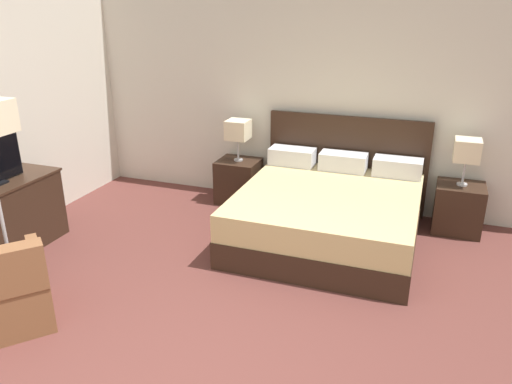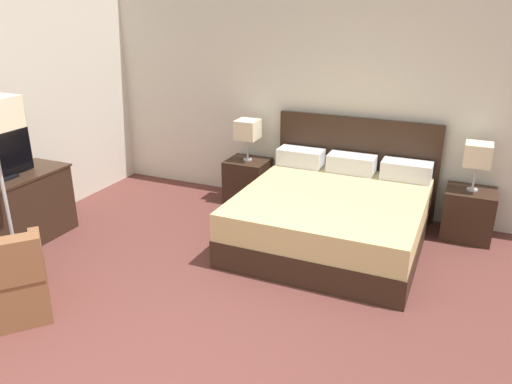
{
  "view_description": "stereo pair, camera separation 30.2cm",
  "coord_description": "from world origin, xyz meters",
  "px_view_note": "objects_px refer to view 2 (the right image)",
  "views": [
    {
      "loc": [
        1.4,
        -1.9,
        2.41
      ],
      "look_at": [
        -0.06,
        2.14,
        0.75
      ],
      "focal_mm": 35.0,
      "sensor_mm": 36.0,
      "label": 1
    },
    {
      "loc": [
        1.68,
        -1.79,
        2.41
      ],
      "look_at": [
        -0.06,
        2.14,
        0.75
      ],
      "focal_mm": 35.0,
      "sensor_mm": 36.0,
      "label": 2
    }
  ],
  "objects_px": {
    "nightstand_left": "(248,181)",
    "bed": "(333,214)",
    "table_lamp_left": "(247,130)",
    "dresser": "(5,214)",
    "table_lamp_right": "(478,155)",
    "nightstand_right": "(468,214)",
    "armchair_by_window": "(1,284)"
  },
  "relations": [
    {
      "from": "nightstand_right",
      "to": "dresser",
      "type": "bearing_deg",
      "value": -153.03
    },
    {
      "from": "nightstand_right",
      "to": "table_lamp_left",
      "type": "relative_size",
      "value": 1.06
    },
    {
      "from": "table_lamp_right",
      "to": "armchair_by_window",
      "type": "xyz_separation_m",
      "value": [
        -3.36,
        -3.06,
        -0.64
      ]
    },
    {
      "from": "nightstand_left",
      "to": "dresser",
      "type": "distance_m",
      "value": 2.77
    },
    {
      "from": "nightstand_left",
      "to": "dresser",
      "type": "bearing_deg",
      "value": -127.8
    },
    {
      "from": "dresser",
      "to": "nightstand_right",
      "type": "bearing_deg",
      "value": 26.97
    },
    {
      "from": "nightstand_right",
      "to": "table_lamp_right",
      "type": "relative_size",
      "value": 1.06
    },
    {
      "from": "nightstand_right",
      "to": "armchair_by_window",
      "type": "relative_size",
      "value": 0.56
    },
    {
      "from": "nightstand_left",
      "to": "table_lamp_left",
      "type": "height_order",
      "value": "table_lamp_left"
    },
    {
      "from": "nightstand_left",
      "to": "dresser",
      "type": "height_order",
      "value": "dresser"
    },
    {
      "from": "nightstand_left",
      "to": "dresser",
      "type": "xyz_separation_m",
      "value": [
        -1.69,
        -2.18,
        0.11
      ]
    },
    {
      "from": "nightstand_right",
      "to": "table_lamp_right",
      "type": "distance_m",
      "value": 0.65
    },
    {
      "from": "table_lamp_left",
      "to": "dresser",
      "type": "relative_size",
      "value": 0.36
    },
    {
      "from": "nightstand_right",
      "to": "armchair_by_window",
      "type": "height_order",
      "value": "armchair_by_window"
    },
    {
      "from": "dresser",
      "to": "armchair_by_window",
      "type": "xyz_separation_m",
      "value": [
        0.93,
        -0.87,
        -0.1
      ]
    },
    {
      "from": "nightstand_left",
      "to": "table_lamp_left",
      "type": "xyz_separation_m",
      "value": [
        0.0,
        0.0,
        0.65
      ]
    },
    {
      "from": "bed",
      "to": "dresser",
      "type": "relative_size",
      "value": 1.37
    },
    {
      "from": "table_lamp_left",
      "to": "armchair_by_window",
      "type": "xyz_separation_m",
      "value": [
        -0.77,
        -3.06,
        -0.64
      ]
    },
    {
      "from": "bed",
      "to": "table_lamp_right",
      "type": "xyz_separation_m",
      "value": [
        1.3,
        0.67,
        0.62
      ]
    },
    {
      "from": "bed",
      "to": "table_lamp_right",
      "type": "height_order",
      "value": "bed"
    },
    {
      "from": "nightstand_right",
      "to": "dresser",
      "type": "relative_size",
      "value": 0.38
    },
    {
      "from": "bed",
      "to": "dresser",
      "type": "distance_m",
      "value": 3.35
    },
    {
      "from": "armchair_by_window",
      "to": "dresser",
      "type": "bearing_deg",
      "value": 136.72
    },
    {
      "from": "nightstand_left",
      "to": "armchair_by_window",
      "type": "distance_m",
      "value": 3.15
    },
    {
      "from": "dresser",
      "to": "table_lamp_left",
      "type": "bearing_deg",
      "value": 52.22
    },
    {
      "from": "armchair_by_window",
      "to": "table_lamp_left",
      "type": "bearing_deg",
      "value": 75.95
    },
    {
      "from": "nightstand_left",
      "to": "bed",
      "type": "bearing_deg",
      "value": -27.38
    },
    {
      "from": "nightstand_right",
      "to": "table_lamp_left",
      "type": "xyz_separation_m",
      "value": [
        -2.6,
        0.0,
        0.65
      ]
    },
    {
      "from": "bed",
      "to": "dresser",
      "type": "xyz_separation_m",
      "value": [
        -2.99,
        -1.51,
        0.07
      ]
    },
    {
      "from": "nightstand_left",
      "to": "table_lamp_left",
      "type": "relative_size",
      "value": 1.06
    },
    {
      "from": "table_lamp_left",
      "to": "dresser",
      "type": "height_order",
      "value": "table_lamp_left"
    },
    {
      "from": "nightstand_right",
      "to": "table_lamp_right",
      "type": "bearing_deg",
      "value": 90.0
    }
  ]
}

